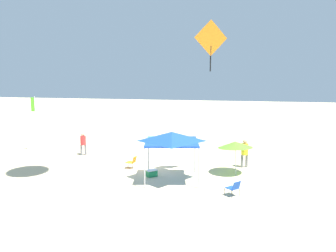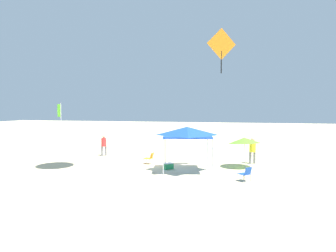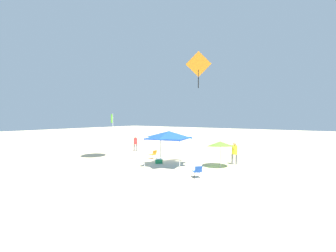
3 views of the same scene
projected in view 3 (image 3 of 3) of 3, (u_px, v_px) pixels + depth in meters
ground at (161, 160)px, 21.00m from camera, size 120.00×120.00×0.10m
canopy_tent at (169, 135)px, 18.10m from camera, size 3.50×3.52×2.83m
beach_umbrella at (220, 144)px, 17.72m from camera, size 2.13×2.13×2.14m
folding_chair_left_of_tent at (153, 154)px, 21.31m from camera, size 0.68×0.60×0.82m
folding_chair_facing_ocean at (198, 171)px, 14.56m from camera, size 0.81×0.80×0.82m
cooler_box at (159, 161)px, 19.24m from camera, size 0.74×0.72×0.40m
banner_flag at (113, 127)px, 28.78m from camera, size 0.36×0.06×4.41m
person_kite_handler at (135, 142)px, 26.23m from camera, size 0.41×0.41×1.73m
person_by_tent at (235, 151)px, 18.75m from camera, size 0.46×0.44×1.87m
kite_diamond_orange at (198, 65)px, 17.69m from camera, size 1.77×1.02×2.87m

